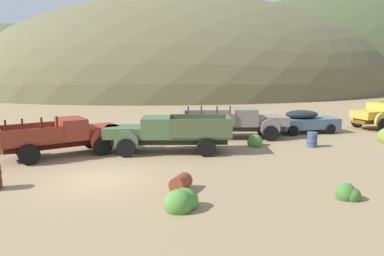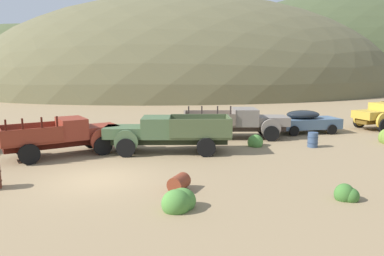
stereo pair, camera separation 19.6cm
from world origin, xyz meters
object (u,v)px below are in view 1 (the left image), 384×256
at_px(truck_faded_yellow, 384,115).
at_px(car_chalk_blue, 307,121).
at_px(truck_primer_gray, 242,122).
at_px(truck_rust_red, 70,136).
at_px(oil_drum_foreground, 312,140).
at_px(oil_drum_tipped, 181,183).
at_px(truck_weathered_green, 160,133).

bearing_deg(truck_faded_yellow, car_chalk_blue, -5.77).
height_order(truck_primer_gray, car_chalk_blue, truck_primer_gray).
height_order(truck_rust_red, car_chalk_blue, truck_rust_red).
bearing_deg(oil_drum_foreground, truck_rust_red, 174.64).
distance_m(truck_faded_yellow, oil_drum_tipped, 20.03).
xyz_separation_m(car_chalk_blue, truck_faded_yellow, (6.46, 0.22, 0.20)).
xyz_separation_m(truck_weathered_green, truck_faded_yellow, (17.16, 3.82, -0.02)).
bearing_deg(oil_drum_foreground, truck_weathered_green, 175.82).
xyz_separation_m(truck_rust_red, truck_weathered_green, (4.60, -0.61, 0.04)).
bearing_deg(oil_drum_foreground, truck_faded_yellow, 27.28).
xyz_separation_m(car_chalk_blue, oil_drum_tipped, (-10.89, -9.76, -0.52)).
distance_m(truck_weathered_green, oil_drum_tipped, 6.21).
relative_size(truck_rust_red, oil_drum_tipped, 5.87).
relative_size(truck_weathered_green, car_chalk_blue, 1.44).
relative_size(truck_primer_gray, car_chalk_blue, 1.45).
xyz_separation_m(truck_weathered_green, oil_drum_tipped, (-0.19, -6.17, -0.74)).
bearing_deg(truck_weathered_green, truck_primer_gray, -141.57).
bearing_deg(truck_rust_red, truck_primer_gray, -7.05).
bearing_deg(truck_primer_gray, oil_drum_foreground, -38.36).
xyz_separation_m(truck_rust_red, truck_primer_gray, (10.27, 2.23, 0.01)).
bearing_deg(oil_drum_tipped, truck_primer_gray, 56.97).
xyz_separation_m(truck_rust_red, truck_faded_yellow, (21.76, 3.21, 0.02)).
distance_m(truck_weathered_green, truck_primer_gray, 6.34).
xyz_separation_m(truck_rust_red, oil_drum_tipped, (4.41, -6.78, -0.70)).
height_order(car_chalk_blue, truck_faded_yellow, truck_faded_yellow).
bearing_deg(truck_faded_yellow, truck_primer_gray, -2.89).
height_order(truck_rust_red, truck_weathered_green, truck_rust_red).
xyz_separation_m(truck_faded_yellow, oil_drum_tipped, (-17.35, -9.98, -0.72)).
bearing_deg(truck_rust_red, truck_weathered_green, -26.86).
relative_size(car_chalk_blue, truck_faded_yellow, 0.80).
height_order(truck_rust_red, oil_drum_foreground, truck_rust_red).
bearing_deg(oil_drum_tipped, oil_drum_foreground, 32.40).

